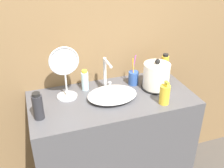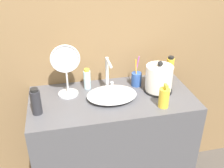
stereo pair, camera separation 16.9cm
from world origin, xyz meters
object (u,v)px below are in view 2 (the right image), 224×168
Objects in this scene: vanity_mirror at (66,69)px; toothbrush_cup at (136,79)px; faucet at (108,72)px; shampoo_bottle at (36,102)px; lotion_bottle at (164,98)px; electric_kettle at (159,79)px; hand_cream_bottle at (87,79)px; mouthwash_bottle at (170,69)px.

toothbrush_cup is at bearing 2.84° from vanity_mirror.
faucet is 0.52m from shampoo_bottle.
toothbrush_cup is 1.35× the size of lotion_bottle.
vanity_mirror is at bearing 43.16° from shampoo_bottle.
hand_cream_bottle is (-0.47, 0.14, -0.02)m from electric_kettle.
vanity_mirror is (-0.61, 0.08, 0.10)m from electric_kettle.
electric_kettle is 0.17m from toothbrush_cup.
toothbrush_cup is 0.26m from mouthwash_bottle.
shampoo_bottle is 0.97m from mouthwash_bottle.
shampoo_bottle reaches higher than hand_cream_bottle.
faucet is at bearing 23.00° from shampoo_bottle.
mouthwash_bottle is at bearing 3.24° from faucet.
lotion_bottle is 0.65m from vanity_mirror.
shampoo_bottle is at bearing -144.04° from hand_cream_bottle.
hand_cream_bottle is at bearing 22.98° from vanity_mirror.
toothbrush_cup is at bearing -175.54° from mouthwash_bottle.
mouthwash_bottle reaches higher than shampoo_bottle.
lotion_bottle is 0.77m from shampoo_bottle.
faucet is 1.20× the size of mouthwash_bottle.
electric_kettle is 0.63× the size of vanity_mirror.
toothbrush_cup reaches higher than hand_cream_bottle.
shampoo_bottle is at bearing -172.83° from electric_kettle.
vanity_mirror is (-0.49, -0.02, 0.14)m from toothbrush_cup.
electric_kettle is (0.33, -0.10, -0.04)m from faucet.
shampoo_bottle reaches higher than lotion_bottle.
electric_kettle reaches higher than toothbrush_cup.
faucet is 1.05× the size of toothbrush_cup.
toothbrush_cup is at bearing 1.71° from faucet.
electric_kettle is at bearing -16.99° from faucet.
faucet is at bearing -178.29° from toothbrush_cup.
faucet is 0.16m from hand_cream_bottle.
electric_kettle reaches higher than mouthwash_bottle.
lotion_bottle is 1.09× the size of hand_cream_bottle.
shampoo_bottle is at bearing -157.00° from faucet.
shampoo_bottle is (-0.68, -0.21, 0.03)m from toothbrush_cup.
mouthwash_bottle is at bearing 4.46° from toothbrush_cup.
vanity_mirror is (-0.57, 0.28, 0.13)m from lotion_bottle.
shampoo_bottle is at bearing -166.35° from mouthwash_bottle.
faucet reaches higher than toothbrush_cup.
toothbrush_cup is 1.47× the size of hand_cream_bottle.
faucet is 0.29m from vanity_mirror.
toothbrush_cup is (-0.12, 0.11, -0.04)m from electric_kettle.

